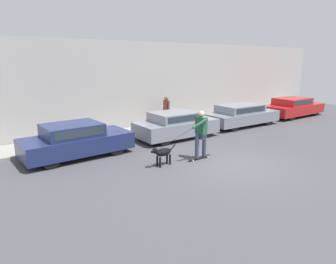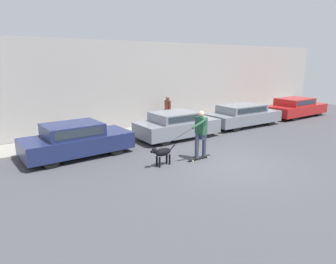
{
  "view_description": "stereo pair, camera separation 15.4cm",
  "coord_description": "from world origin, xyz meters",
  "px_view_note": "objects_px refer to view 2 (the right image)",
  "views": [
    {
      "loc": [
        -7.67,
        -6.73,
        3.56
      ],
      "look_at": [
        -1.25,
        2.1,
        0.95
      ],
      "focal_mm": 32.0,
      "sensor_mm": 36.0,
      "label": 1
    },
    {
      "loc": [
        -7.54,
        -6.82,
        3.56
      ],
      "look_at": [
        -1.25,
        2.1,
        0.95
      ],
      "focal_mm": 32.0,
      "sensor_mm": 36.0,
      "label": 2
    }
  ],
  "objects_px": {
    "parked_car_2": "(243,115)",
    "parked_car_3": "(295,108)",
    "parked_car_0": "(76,140)",
    "dog": "(162,153)",
    "pedestrian_with_bag": "(168,109)",
    "parked_car_1": "(177,125)",
    "skateboarder": "(201,132)"
  },
  "relations": [
    {
      "from": "parked_car_1",
      "to": "parked_car_2",
      "type": "bearing_deg",
      "value": 0.99
    },
    {
      "from": "parked_car_1",
      "to": "dog",
      "type": "height_order",
      "value": "parked_car_1"
    },
    {
      "from": "parked_car_3",
      "to": "pedestrian_with_bag",
      "type": "xyz_separation_m",
      "value": [
        -8.53,
        2.3,
        0.4
      ]
    },
    {
      "from": "skateboarder",
      "to": "pedestrian_with_bag",
      "type": "xyz_separation_m",
      "value": [
        2.26,
        5.3,
        -0.04
      ]
    },
    {
      "from": "parked_car_2",
      "to": "skateboarder",
      "type": "xyz_separation_m",
      "value": [
        -5.76,
        -3.0,
        0.42
      ]
    },
    {
      "from": "parked_car_1",
      "to": "parked_car_2",
      "type": "distance_m",
      "value": 4.59
    },
    {
      "from": "parked_car_1",
      "to": "parked_car_3",
      "type": "bearing_deg",
      "value": 0.98
    },
    {
      "from": "parked_car_1",
      "to": "skateboarder",
      "type": "relative_size",
      "value": 1.67
    },
    {
      "from": "dog",
      "to": "skateboarder",
      "type": "xyz_separation_m",
      "value": [
        1.54,
        -0.23,
        0.56
      ]
    },
    {
      "from": "parked_car_0",
      "to": "parked_car_2",
      "type": "height_order",
      "value": "parked_car_0"
    },
    {
      "from": "parked_car_0",
      "to": "pedestrian_with_bag",
      "type": "xyz_separation_m",
      "value": [
        5.84,
        2.3,
        0.37
      ]
    },
    {
      "from": "parked_car_3",
      "to": "dog",
      "type": "bearing_deg",
      "value": -166.98
    },
    {
      "from": "skateboarder",
      "to": "parked_car_3",
      "type": "bearing_deg",
      "value": -164.92
    },
    {
      "from": "parked_car_3",
      "to": "skateboarder",
      "type": "distance_m",
      "value": 11.21
    },
    {
      "from": "parked_car_2",
      "to": "parked_car_3",
      "type": "height_order",
      "value": "parked_car_3"
    },
    {
      "from": "parked_car_3",
      "to": "parked_car_0",
      "type": "bearing_deg",
      "value": -179.63
    },
    {
      "from": "parked_car_2",
      "to": "skateboarder",
      "type": "relative_size",
      "value": 1.89
    },
    {
      "from": "parked_car_0",
      "to": "dog",
      "type": "relative_size",
      "value": 3.73
    },
    {
      "from": "parked_car_0",
      "to": "skateboarder",
      "type": "height_order",
      "value": "skateboarder"
    },
    {
      "from": "parked_car_3",
      "to": "skateboarder",
      "type": "xyz_separation_m",
      "value": [
        -10.79,
        -3.0,
        0.44
      ]
    },
    {
      "from": "parked_car_2",
      "to": "pedestrian_with_bag",
      "type": "bearing_deg",
      "value": 148.76
    },
    {
      "from": "parked_car_3",
      "to": "pedestrian_with_bag",
      "type": "relative_size",
      "value": 2.84
    },
    {
      "from": "parked_car_0",
      "to": "pedestrian_with_bag",
      "type": "bearing_deg",
      "value": 19.75
    },
    {
      "from": "parked_car_1",
      "to": "parked_car_3",
      "type": "relative_size",
      "value": 0.88
    },
    {
      "from": "parked_car_2",
      "to": "parked_car_3",
      "type": "xyz_separation_m",
      "value": [
        5.03,
        -0.0,
        -0.02
      ]
    },
    {
      "from": "parked_car_2",
      "to": "skateboarder",
      "type": "bearing_deg",
      "value": -150.52
    },
    {
      "from": "parked_car_0",
      "to": "parked_car_1",
      "type": "distance_m",
      "value": 4.76
    },
    {
      "from": "dog",
      "to": "skateboarder",
      "type": "height_order",
      "value": "skateboarder"
    },
    {
      "from": "parked_car_3",
      "to": "pedestrian_with_bag",
      "type": "distance_m",
      "value": 8.85
    },
    {
      "from": "parked_car_1",
      "to": "dog",
      "type": "xyz_separation_m",
      "value": [
        -2.71,
        -2.77,
        -0.15
      ]
    },
    {
      "from": "parked_car_2",
      "to": "dog",
      "type": "distance_m",
      "value": 7.81
    },
    {
      "from": "parked_car_2",
      "to": "dog",
      "type": "relative_size",
      "value": 4.08
    }
  ]
}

